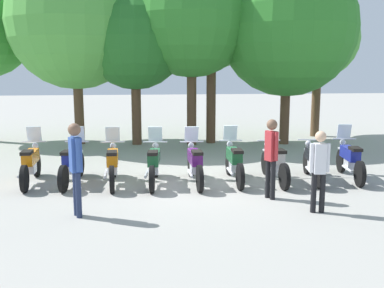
{
  "coord_description": "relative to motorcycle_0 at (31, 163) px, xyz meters",
  "views": [
    {
      "loc": [
        -1.34,
        -10.75,
        2.81
      ],
      "look_at": [
        0.0,
        0.5,
        0.9
      ],
      "focal_mm": 41.23,
      "sensor_mm": 36.0,
      "label": 1
    }
  ],
  "objects": [
    {
      "name": "ground_plane",
      "position": [
        4.06,
        -0.38,
        -0.52
      ],
      "size": [
        80.0,
        80.0,
        0.0
      ],
      "primitive_type": "plane",
      "color": "#9E9B93"
    },
    {
      "name": "motorcycle_0",
      "position": [
        0.0,
        0.0,
        0.0
      ],
      "size": [
        0.62,
        2.19,
        1.37
      ],
      "rotation": [
        0.0,
        0.0,
        1.61
      ],
      "color": "black",
      "rests_on": "ground_plane"
    },
    {
      "name": "motorcycle_1",
      "position": [
        1.02,
        -0.11,
        0.0
      ],
      "size": [
        0.64,
        2.19,
        1.37
      ],
      "rotation": [
        0.0,
        0.0,
        1.46
      ],
      "color": "black",
      "rests_on": "ground_plane"
    },
    {
      "name": "motorcycle_2",
      "position": [
        2.03,
        -0.3,
        0.0
      ],
      "size": [
        0.62,
        2.19,
        1.37
      ],
      "rotation": [
        0.0,
        0.0,
        1.6
      ],
      "color": "black",
      "rests_on": "ground_plane"
    },
    {
      "name": "motorcycle_3",
      "position": [
        3.05,
        -0.4,
        0.0
      ],
      "size": [
        0.63,
        2.19,
        1.37
      ],
      "rotation": [
        0.0,
        0.0,
        1.47
      ],
      "color": "black",
      "rests_on": "ground_plane"
    },
    {
      "name": "motorcycle_4",
      "position": [
        4.06,
        -0.48,
        0.0
      ],
      "size": [
        0.62,
        2.19,
        1.37
      ],
      "rotation": [
        0.0,
        0.0,
        1.59
      ],
      "color": "black",
      "rests_on": "ground_plane"
    },
    {
      "name": "motorcycle_5",
      "position": [
        5.07,
        -0.39,
        0.0
      ],
      "size": [
        0.62,
        2.19,
        1.37
      ],
      "rotation": [
        0.0,
        0.0,
        1.54
      ],
      "color": "black",
      "rests_on": "ground_plane"
    },
    {
      "name": "motorcycle_6",
      "position": [
        6.09,
        -0.53,
        -0.01
      ],
      "size": [
        0.62,
        2.19,
        0.99
      ],
      "rotation": [
        0.0,
        0.0,
        1.57
      ],
      "color": "black",
      "rests_on": "ground_plane"
    },
    {
      "name": "motorcycle_7",
      "position": [
        7.11,
        -0.54,
        -0.01
      ],
      "size": [
        0.71,
        2.17,
        0.99
      ],
      "rotation": [
        0.0,
        0.0,
        1.4
      ],
      "color": "black",
      "rests_on": "ground_plane"
    },
    {
      "name": "motorcycle_8",
      "position": [
        8.12,
        -0.48,
        0.0
      ],
      "size": [
        0.7,
        2.18,
        1.37
      ],
      "rotation": [
        0.0,
        0.0,
        1.41
      ],
      "color": "black",
      "rests_on": "ground_plane"
    },
    {
      "name": "person_0",
      "position": [
        5.55,
        -1.99,
        0.52
      ],
      "size": [
        0.31,
        0.4,
        1.76
      ],
      "rotation": [
        0.0,
        0.0,
        3.55
      ],
      "color": "black",
      "rests_on": "ground_plane"
    },
    {
      "name": "person_1",
      "position": [
        1.49,
        -2.71,
        0.57
      ],
      "size": [
        0.32,
        0.4,
        1.82
      ],
      "rotation": [
        0.0,
        0.0,
        3.56
      ],
      "color": "#232D4C",
      "rests_on": "ground_plane"
    },
    {
      "name": "person_2",
      "position": [
        6.21,
        -3.03,
        0.44
      ],
      "size": [
        0.41,
        0.25,
        1.64
      ],
      "rotation": [
        0.0,
        0.0,
        1.42
      ],
      "color": "black",
      "rests_on": "ground_plane"
    },
    {
      "name": "tree_1",
      "position": [
        0.42,
        6.0,
        4.03
      ],
      "size": [
        4.95,
        4.95,
        7.03
      ],
      "color": "brown",
      "rests_on": "ground_plane"
    },
    {
      "name": "tree_2",
      "position": [
        2.6,
        5.61,
        3.44
      ],
      "size": [
        3.79,
        3.79,
        5.87
      ],
      "color": "brown",
      "rests_on": "ground_plane"
    },
    {
      "name": "tree_3",
      "position": [
        4.67,
        5.34,
        4.19
      ],
      "size": [
        4.4,
        4.4,
        6.92
      ],
      "color": "brown",
      "rests_on": "ground_plane"
    },
    {
      "name": "tree_4",
      "position": [
        5.46,
        5.65,
        3.99
      ],
      "size": [
        3.45,
        3.45,
        6.26
      ],
      "color": "brown",
      "rests_on": "ground_plane"
    },
    {
      "name": "tree_5",
      "position": [
        8.21,
        5.07,
        3.82
      ],
      "size": [
        5.07,
        5.07,
        6.88
      ],
      "color": "brown",
      "rests_on": "ground_plane"
    },
    {
      "name": "tree_6",
      "position": [
        10.16,
        6.85,
        3.54
      ],
      "size": [
        3.3,
        3.3,
        5.74
      ],
      "color": "brown",
      "rests_on": "ground_plane"
    }
  ]
}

